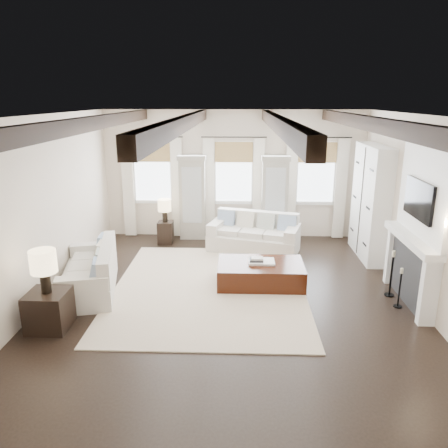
{
  "coord_description": "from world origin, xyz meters",
  "views": [
    {
      "loc": [
        0.15,
        -7.16,
        3.47
      ],
      "look_at": [
        -0.14,
        0.84,
        1.15
      ],
      "focal_mm": 35.0,
      "sensor_mm": 36.0,
      "label": 1
    }
  ],
  "objects_px": {
    "sofa_back": "(254,236)",
    "ottoman": "(261,274)",
    "sofa_left": "(92,273)",
    "side_table_front": "(49,310)",
    "side_table_back": "(166,232)"
  },
  "relations": [
    {
      "from": "side_table_back",
      "to": "sofa_back",
      "type": "bearing_deg",
      "value": -11.79
    },
    {
      "from": "sofa_left",
      "to": "side_table_back",
      "type": "height_order",
      "value": "sofa_left"
    },
    {
      "from": "side_table_front",
      "to": "side_table_back",
      "type": "distance_m",
      "value": 4.37
    },
    {
      "from": "ottoman",
      "to": "side_table_back",
      "type": "relative_size",
      "value": 3.01
    },
    {
      "from": "sofa_left",
      "to": "side_table_front",
      "type": "height_order",
      "value": "sofa_left"
    },
    {
      "from": "side_table_front",
      "to": "side_table_back",
      "type": "height_order",
      "value": "side_table_front"
    },
    {
      "from": "sofa_back",
      "to": "sofa_left",
      "type": "bearing_deg",
      "value": -142.48
    },
    {
      "from": "sofa_back",
      "to": "sofa_left",
      "type": "distance_m",
      "value": 3.88
    },
    {
      "from": "sofa_back",
      "to": "sofa_left",
      "type": "xyz_separation_m",
      "value": [
        -3.08,
        -2.36,
        -0.01
      ]
    },
    {
      "from": "ottoman",
      "to": "side_table_back",
      "type": "distance_m",
      "value": 3.3
    },
    {
      "from": "sofa_left",
      "to": "ottoman",
      "type": "xyz_separation_m",
      "value": [
        3.14,
        0.39,
        -0.13
      ]
    },
    {
      "from": "sofa_back",
      "to": "ottoman",
      "type": "relative_size",
      "value": 1.37
    },
    {
      "from": "side_table_front",
      "to": "sofa_left",
      "type": "bearing_deg",
      "value": 81.15
    },
    {
      "from": "sofa_back",
      "to": "ottoman",
      "type": "bearing_deg",
      "value": -88.19
    },
    {
      "from": "side_table_back",
      "to": "ottoman",
      "type": "bearing_deg",
      "value": -47.32
    }
  ]
}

